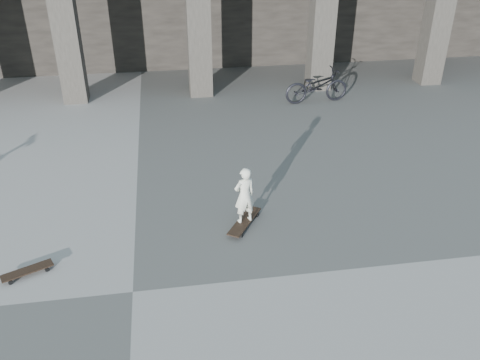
{
  "coord_description": "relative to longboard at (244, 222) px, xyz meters",
  "views": [
    {
      "loc": [
        0.67,
        -5.94,
        5.12
      ],
      "look_at": [
        1.92,
        1.97,
        0.65
      ],
      "focal_mm": 38.0,
      "sensor_mm": 36.0,
      "label": 1
    }
  ],
  "objects": [
    {
      "name": "ground",
      "position": [
        -1.92,
        -1.47,
        -0.08
      ],
      "size": [
        90.0,
        90.0,
        0.0
      ],
      "primitive_type": "plane",
      "color": "#4E4E4C",
      "rests_on": "ground"
    },
    {
      "name": "bicycle",
      "position": [
        3.03,
        5.83,
        0.4
      ],
      "size": [
        1.86,
        0.77,
        0.95
      ],
      "primitive_type": "imported",
      "rotation": [
        0.0,
        0.0,
        1.65
      ],
      "color": "black",
      "rests_on": "ground"
    },
    {
      "name": "longboard",
      "position": [
        0.0,
        0.0,
        0.0
      ],
      "size": [
        0.74,
        0.97,
        0.1
      ],
      "rotation": [
        0.0,
        0.0,
        1.0
      ],
      "color": "black",
      "rests_on": "ground"
    },
    {
      "name": "skateboard_spare",
      "position": [
        -3.54,
        -0.81,
        -0.01
      ],
      "size": [
        0.78,
        0.5,
        0.09
      ],
      "rotation": [
        0.0,
        0.0,
        0.43
      ],
      "color": "black",
      "rests_on": "ground"
    },
    {
      "name": "child",
      "position": [
        0.0,
        0.0,
        0.55
      ],
      "size": [
        0.44,
        0.36,
        1.05
      ],
      "primitive_type": "imported",
      "rotation": [
        0.0,
        0.0,
        3.45
      ],
      "color": "silver",
      "rests_on": "longboard"
    }
  ]
}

